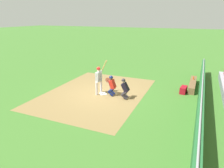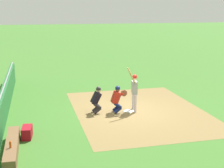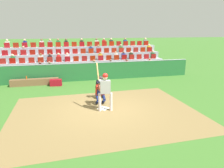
# 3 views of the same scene
# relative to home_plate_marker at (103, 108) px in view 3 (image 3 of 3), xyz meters

# --- Properties ---
(ground_plane) EXTENTS (160.00, 160.00, 0.00)m
(ground_plane) POSITION_rel_home_plate_marker_xyz_m (0.00, 0.00, -0.02)
(ground_plane) COLOR #3B6D28
(infield_dirt_patch) EXTENTS (8.36, 6.17, 0.01)m
(infield_dirt_patch) POSITION_rel_home_plate_marker_xyz_m (0.00, 0.50, -0.01)
(infield_dirt_patch) COLOR olive
(infield_dirt_patch) RESTS_ON ground_plane
(home_plate_marker) EXTENTS (0.62, 0.62, 0.02)m
(home_plate_marker) POSITION_rel_home_plate_marker_xyz_m (0.00, 0.00, 0.00)
(home_plate_marker) COLOR white
(home_plate_marker) RESTS_ON infield_dirt_patch
(batter_at_plate) EXTENTS (0.66, 0.60, 2.19)m
(batter_at_plate) POSITION_rel_home_plate_marker_xyz_m (-0.04, 0.27, 1.09)
(batter_at_plate) COLOR silver
(batter_at_plate) RESTS_ON ground_plane
(catcher_crouching) EXTENTS (0.49, 0.74, 1.30)m
(catcher_crouching) POSITION_rel_home_plate_marker_xyz_m (0.03, -0.59, 0.71)
(catcher_crouching) COLOR #131E51
(catcher_crouching) RESTS_ON ground_plane
(home_plate_umpire) EXTENTS (0.50, 0.51, 1.27)m
(home_plate_umpire) POSITION_rel_home_plate_marker_xyz_m (-0.14, -1.52, 0.68)
(home_plate_umpire) COLOR #2A262A
(home_plate_umpire) RESTS_ON ground_plane
(dugout_wall) EXTENTS (15.88, 0.24, 1.32)m
(dugout_wall) POSITION_rel_home_plate_marker_xyz_m (0.00, -5.71, 0.62)
(dugout_wall) COLOR #236231
(dugout_wall) RESTS_ON ground_plane
(dugout_bench) EXTENTS (3.09, 0.40, 0.44)m
(dugout_bench) POSITION_rel_home_plate_marker_xyz_m (3.67, -5.16, 0.20)
(dugout_bench) COLOR brown
(dugout_bench) RESTS_ON ground_plane
(water_bottle_on_bench) EXTENTS (0.07, 0.07, 0.22)m
(water_bottle_on_bench) POSITION_rel_home_plate_marker_xyz_m (4.17, -5.16, 0.53)
(water_bottle_on_bench) COLOR #DB4B16
(water_bottle_on_bench) RESTS_ON dugout_bench
(equipment_duffel_bag) EXTENTS (0.79, 0.43, 0.43)m
(equipment_duffel_bag) POSITION_rel_home_plate_marker_xyz_m (2.29, -4.68, 0.20)
(equipment_duffel_bag) COLOR maroon
(equipment_duffel_bag) RESTS_ON ground_plane
(bleacher_stand) EXTENTS (14.10, 3.71, 2.85)m
(bleacher_stand) POSITION_rel_home_plate_marker_xyz_m (-0.01, -9.23, 0.82)
(bleacher_stand) COLOR #9599A2
(bleacher_stand) RESTS_ON ground_plane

